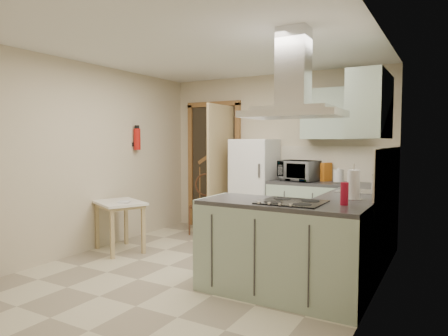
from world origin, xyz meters
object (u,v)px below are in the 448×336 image
Objects in this scene: bentwood_chair at (201,207)px; microwave at (299,171)px; fridge at (255,188)px; drop_leaf_table at (120,226)px; extractor_hood at (293,114)px; peninsula at (281,249)px.

microwave is at bearing -7.98° from bentwood_chair.
fridge is 2.07m from drop_leaf_table.
fridge reaches higher than bentwood_chair.
extractor_hood reaches higher than bentwood_chair.
microwave is at bearing 0.85° from fridge.
microwave reaches higher than peninsula.
fridge reaches higher than microwave.
extractor_hood reaches higher than microwave.
fridge is at bearing 123.79° from extractor_hood.
microwave is at bearing 107.54° from extractor_hood.
peninsula reaches higher than drop_leaf_table.
bentwood_chair is 1.66m from microwave.
fridge is 2.10× the size of drop_leaf_table.
extractor_hood reaches higher than drop_leaf_table.
fridge is 0.97× the size of peninsula.
peninsula is 2.17× the size of drop_leaf_table.
microwave is (1.52, 0.23, 0.62)m from bentwood_chair.
microwave is (1.92, 1.63, 0.71)m from drop_leaf_table.
bentwood_chair is at bearing -165.26° from fridge.
extractor_hood is 1.70× the size of microwave.
peninsula is 1.72× the size of extractor_hood.
fridge is at bearing 77.67° from drop_leaf_table.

